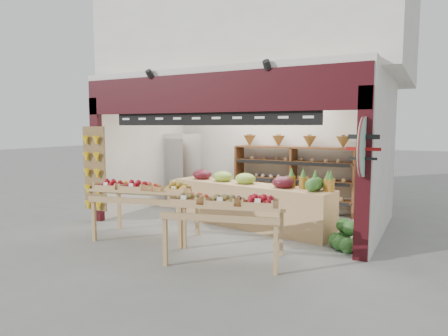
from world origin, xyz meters
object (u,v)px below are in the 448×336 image
at_px(refrigerator, 182,168).
at_px(watermelon_pile, 347,238).
at_px(display_table_left, 141,191).
at_px(display_table_right, 226,205).
at_px(mid_counter, 249,203).
at_px(back_shelving, 293,166).
at_px(cardboard_stack, 186,198).

relative_size(refrigerator, watermelon_pile, 2.87).
bearing_deg(display_table_left, display_table_right, -12.03).
height_order(refrigerator, display_table_right, refrigerator).
relative_size(mid_counter, watermelon_pile, 5.58).
distance_m(back_shelving, cardboard_stack, 2.77).
relative_size(refrigerator, mid_counter, 0.51).
height_order(back_shelving, watermelon_pile, back_shelving).
bearing_deg(cardboard_stack, display_table_right, -47.83).
xyz_separation_m(refrigerator, cardboard_stack, (0.53, -0.64, -0.67)).
height_order(back_shelving, display_table_right, back_shelving).
distance_m(back_shelving, display_table_right, 3.98).
bearing_deg(cardboard_stack, display_table_left, -74.42).
distance_m(display_table_right, watermelon_pile, 2.22).
bearing_deg(watermelon_pile, back_shelving, 125.25).
bearing_deg(display_table_right, back_shelving, 93.53).
xyz_separation_m(mid_counter, display_table_right, (0.55, -2.06, 0.39)).
distance_m(cardboard_stack, mid_counter, 2.34).
relative_size(refrigerator, display_table_left, 0.95).
height_order(refrigerator, mid_counter, refrigerator).
xyz_separation_m(mid_counter, display_table_left, (-1.43, -1.64, 0.39)).
bearing_deg(back_shelving, watermelon_pile, -54.75).
bearing_deg(display_table_right, refrigerator, 131.76).
xyz_separation_m(display_table_left, display_table_right, (1.98, -0.42, -0.00)).
xyz_separation_m(back_shelving, display_table_right, (0.24, -3.97, -0.23)).
xyz_separation_m(back_shelving, refrigerator, (-2.98, -0.35, -0.18)).
bearing_deg(cardboard_stack, back_shelving, 22.10).
height_order(refrigerator, watermelon_pile, refrigerator).
distance_m(back_shelving, display_table_left, 3.95).
bearing_deg(watermelon_pile, display_table_right, -136.72).
bearing_deg(cardboard_stack, refrigerator, 129.81).
bearing_deg(refrigerator, cardboard_stack, -40.99).
distance_m(mid_counter, display_table_left, 2.21).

